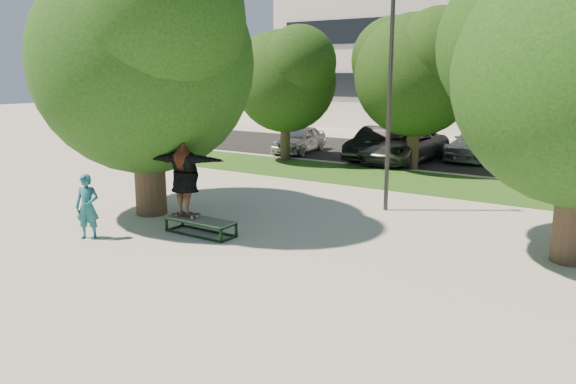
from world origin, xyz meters
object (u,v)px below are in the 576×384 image
Objects in this scene: tree_left at (144,49)px; car_silver_b at (480,143)px; grind_box at (201,227)px; car_silver_a at (299,139)px; car_dark at (378,143)px; lamppost at (390,98)px; bystander at (87,207)px; car_grey at (403,146)px.

car_silver_b is (4.79, 15.17, -3.71)m from tree_left.
car_silver_a is (-5.67, 13.25, 0.46)m from grind_box.
tree_left is 1.61× the size of car_dark.
car_silver_a is at bearing -158.99° from car_silver_b.
lamppost is 1.25× the size of car_silver_b.
lamppost is 12.19m from car_silver_a.
tree_left is 3.95× the size of grind_box.
grind_box is 13.35m from car_dark.
tree_left reaches higher than lamppost.
tree_left is 4.52m from bystander.
car_dark is (0.42, 14.97, -0.04)m from bystander.
car_grey is at bearing -7.89° from car_silver_a.
grind_box is at bearing -74.72° from car_silver_a.
tree_left is 1.37× the size of car_grey.
bystander reaches higher than grind_box.
car_dark is at bearing -141.64° from car_silver_b.
bystander is 14.98m from car_dark.
tree_left is at bearing -143.58° from lamppost.
tree_left reaches higher than grind_box.
car_dark is (1.08, 12.41, -3.70)m from tree_left.
lamppost is 1.38× the size of car_dark.
car_silver_b is at bearing 48.72° from bystander.
bystander is at bearing -125.58° from lamppost.
car_dark is 0.85× the size of car_grey.
car_silver_b is (2.20, 16.02, 0.52)m from grind_box.
bystander is (-1.94, -1.72, 0.58)m from grind_box.
grind_box is at bearing -119.57° from lamppost.
bystander is 0.40× the size of car_silver_a.
bystander is 0.31× the size of car_silver_b.
car_dark is at bearing 116.35° from lamppost.
lamppost is 1.60× the size of car_silver_a.
grind_box is at bearing -96.19° from car_silver_b.
grind_box is (-2.70, -4.75, -2.96)m from lamppost.
tree_left is 1.16× the size of lamppost.
bystander is 15.06m from car_grey.
grind_box is 2.65m from bystander.
car_grey is (-0.30, 13.25, 0.53)m from grind_box.
car_silver_a is at bearing 75.84° from bystander.
car_silver_a is (-8.37, 8.50, -2.50)m from lamppost.
car_dark is 4.63m from car_silver_b.
car_silver_a is at bearing 177.57° from car_dark.
lamppost reaches higher than car_silver_b.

